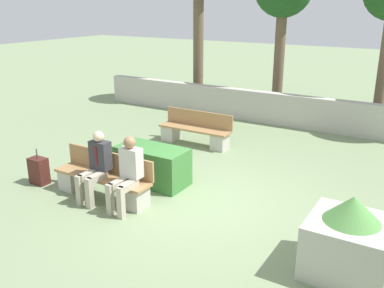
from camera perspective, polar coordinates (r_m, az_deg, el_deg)
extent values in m
plane|color=gray|center=(8.05, 1.26, -7.66)|extent=(60.00, 60.00, 0.00)
cube|color=#B7B2A8|center=(12.93, 14.17, 4.18)|extent=(13.92, 0.30, 0.95)
cube|color=#A37A4C|center=(8.21, -11.98, -4.33)|extent=(2.06, 0.44, 0.05)
cube|color=#A37A4C|center=(8.29, -10.95, -2.36)|extent=(2.06, 0.04, 0.40)
cube|color=#B7B2A8|center=(8.83, -15.73, -4.55)|extent=(0.36, 0.40, 0.40)
cube|color=#B7B2A8|center=(7.81, -7.51, -7.09)|extent=(0.36, 0.40, 0.40)
cube|color=#A37A4C|center=(11.01, 0.31, 2.01)|extent=(1.95, 0.44, 0.05)
cube|color=#A37A4C|center=(11.15, 0.96, 3.42)|extent=(1.95, 0.04, 0.40)
cube|color=#B7B2A8|center=(11.46, -2.88, 1.49)|extent=(0.36, 0.40, 0.40)
cube|color=#B7B2A8|center=(10.74, 3.72, 0.28)|extent=(0.36, 0.40, 0.40)
cube|color=#B2A893|center=(8.11, -13.62, -4.05)|extent=(0.14, 0.46, 0.13)
cube|color=#B2A893|center=(7.98, -12.59, -4.36)|extent=(0.14, 0.46, 0.13)
cube|color=#B2A893|center=(8.06, -14.75, -6.01)|extent=(0.11, 0.11, 0.58)
cube|color=#B2A893|center=(7.90, -13.52, -6.42)|extent=(0.11, 0.11, 0.58)
cube|color=#333338|center=(8.08, -12.11, -1.47)|extent=(0.38, 0.22, 0.54)
sphere|color=beige|center=(7.95, -12.39, 1.00)|extent=(0.20, 0.20, 0.20)
cube|color=maroon|center=(8.00, -12.68, -1.57)|extent=(0.06, 0.01, 0.35)
cube|color=#B2A893|center=(7.64, -9.70, -5.20)|extent=(0.14, 0.46, 0.13)
cube|color=#B2A893|center=(7.52, -8.54, -5.53)|extent=(0.14, 0.46, 0.13)
cube|color=#B2A893|center=(7.59, -10.86, -7.29)|extent=(0.11, 0.11, 0.58)
cube|color=#B2A893|center=(7.45, -9.47, -7.74)|extent=(0.11, 0.11, 0.58)
cube|color=beige|center=(7.63, -8.10, -2.45)|extent=(0.38, 0.22, 0.54)
sphere|color=#936B4C|center=(7.49, -8.32, 0.20)|extent=(0.22, 0.22, 0.22)
cube|color=#3D7A38|center=(8.73, -5.30, -2.86)|extent=(1.45, 0.74, 0.76)
cube|color=#B7B2A8|center=(6.30, 20.05, -12.79)|extent=(1.07, 1.07, 0.79)
cone|color=#569347|center=(6.04, 20.65, -8.11)|extent=(0.76, 0.76, 0.36)
cube|color=#471E19|center=(9.24, -19.74, -3.40)|extent=(0.37, 0.25, 0.55)
cylinder|color=#333338|center=(9.11, -20.00, -1.21)|extent=(0.02, 0.02, 0.20)
cylinder|color=brown|center=(15.62, 0.85, 12.99)|extent=(0.37, 0.37, 4.09)
cylinder|color=brown|center=(14.40, 11.52, 10.88)|extent=(0.34, 0.34, 3.45)
cylinder|color=brown|center=(13.71, 24.16, 9.15)|extent=(0.31, 0.31, 3.39)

